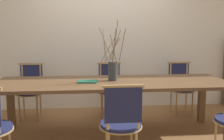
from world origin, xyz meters
TOP-DOWN VIEW (x-y plane):
  - ground_plane at (0.00, 0.00)m, footprint 16.00×16.00m
  - wall_rear at (0.00, 1.37)m, footprint 12.00×0.06m
  - dining_table at (0.00, 0.00)m, footprint 3.08×1.00m
  - chair_near_left at (0.02, -0.83)m, footprint 0.45×0.45m
  - chair_far_leftend at (-1.25, 0.83)m, footprint 0.45×0.45m
  - chair_far_left at (0.04, 0.83)m, footprint 0.45×0.45m
  - chair_far_center at (1.26, 0.83)m, footprint 0.45×0.45m
  - vase_centerpiece at (0.01, 0.06)m, footprint 0.34×0.34m
  - book_stack at (-0.32, -0.04)m, footprint 0.26×0.21m

SIDE VIEW (x-z plane):
  - ground_plane at x=0.00m, z-range 0.00..0.00m
  - chair_near_left at x=0.02m, z-range 0.05..0.94m
  - chair_far_leftend at x=-1.25m, z-range 0.05..0.94m
  - chair_far_left at x=0.04m, z-range 0.05..0.94m
  - chair_far_center at x=1.26m, z-range 0.05..0.94m
  - dining_table at x=0.00m, z-range 0.30..1.05m
  - book_stack at x=-0.32m, z-range 0.75..0.77m
  - vase_centerpiece at x=0.01m, z-range 0.50..1.30m
  - wall_rear at x=0.00m, z-range 0.00..3.20m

